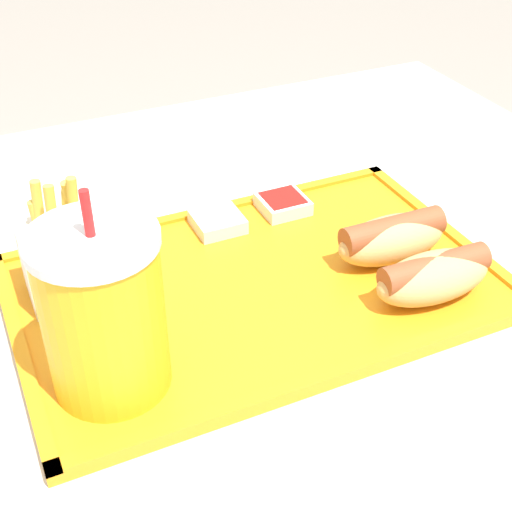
% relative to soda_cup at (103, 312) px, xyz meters
% --- Properties ---
extents(food_tray, '(0.44, 0.28, 0.01)m').
position_rel_soda_cup_xyz_m(food_tray, '(-0.15, -0.07, -0.07)').
color(food_tray, orange).
rests_on(food_tray, dining_table).
extents(soda_cup, '(0.09, 0.09, 0.17)m').
position_rel_soda_cup_xyz_m(soda_cup, '(0.00, 0.00, 0.00)').
color(soda_cup, gold).
rests_on(soda_cup, food_tray).
extents(hot_dog_far, '(0.11, 0.05, 0.05)m').
position_rel_soda_cup_xyz_m(hot_dog_far, '(-0.29, 0.02, -0.04)').
color(hot_dog_far, tan).
rests_on(hot_dog_far, food_tray).
extents(hot_dog_near, '(0.11, 0.05, 0.05)m').
position_rel_soda_cup_xyz_m(hot_dog_near, '(-0.29, -0.05, -0.04)').
color(hot_dog_near, tan).
rests_on(hot_dog_near, food_tray).
extents(fries_carton, '(0.07, 0.06, 0.12)m').
position_rel_soda_cup_xyz_m(fries_carton, '(0.01, -0.12, -0.03)').
color(fries_carton, silver).
rests_on(fries_carton, food_tray).
extents(sauce_cup_mayo, '(0.05, 0.05, 0.02)m').
position_rel_soda_cup_xyz_m(sauce_cup_mayo, '(-0.16, -0.17, -0.06)').
color(sauce_cup_mayo, silver).
rests_on(sauce_cup_mayo, food_tray).
extents(sauce_cup_ketchup, '(0.05, 0.05, 0.02)m').
position_rel_soda_cup_xyz_m(sauce_cup_ketchup, '(-0.23, -0.17, -0.06)').
color(sauce_cup_ketchup, silver).
rests_on(sauce_cup_ketchup, food_tray).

